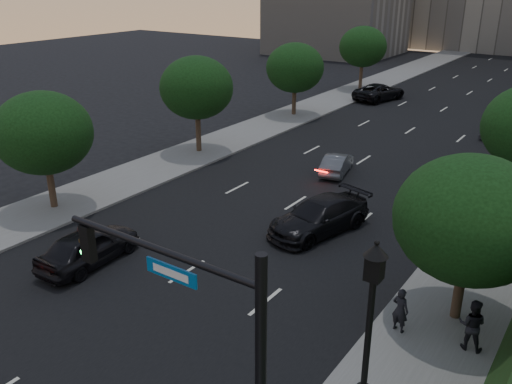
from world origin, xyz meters
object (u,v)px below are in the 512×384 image
Objects in this scene: sedan_mid_left at (337,164)px; pedestrian_c at (459,234)px; sedan_near_left at (89,246)px; sedan_far_left at (379,92)px; street_lamp at (368,340)px; sedan_near_right at (319,216)px; pedestrian_b at (472,325)px; pedestrian_a at (400,310)px; traffic_signal_mast at (219,377)px; sedan_far_right at (504,129)px.

pedestrian_c reaches higher than sedan_mid_left.
sedan_far_left is (-2.61, 38.16, 0.01)m from sedan_near_left.
street_lamp reaches higher than sedan_far_left.
street_lamp is at bearing 170.56° from sedan_near_left.
pedestrian_c is (15.50, -28.22, 0.16)m from sedan_far_left.
street_lamp is 20.51m from sedan_mid_left.
sedan_near_right is at bearing -131.82° from sedan_near_left.
sedan_near_left is 2.62× the size of pedestrian_b.
street_lamp reaches higher than sedan_near_right.
sedan_mid_left is at bearing -45.20° from pedestrian_a.
sedan_near_left is 16.28m from pedestrian_c.
sedan_mid_left is at bearing -56.19° from pedestrian_b.
sedan_near_right reaches higher than sedan_near_left.
sedan_near_left is (-13.41, 1.45, -1.82)m from street_lamp.
pedestrian_c reaches higher than sedan_near_right.
traffic_signal_mast reaches higher than sedan_far_right.
pedestrian_c is at bearing 132.86° from sedan_far_left.
street_lamp is at bearing 69.35° from traffic_signal_mast.
street_lamp is at bearing 105.33° from pedestrian_c.
pedestrian_a is (2.36, -28.01, 0.23)m from sedan_far_right.
pedestrian_a is (12.88, 2.81, 0.17)m from sedan_near_left.
traffic_signal_mast is 15.33m from sedan_near_right.
sedan_mid_left is 0.65× the size of sedan_far_left.
sedan_mid_left is 0.87× the size of sedan_far_right.
pedestrian_b is at bearing -171.29° from sedan_near_left.
pedestrian_b is (3.37, 8.99, -2.61)m from traffic_signal_mast.
traffic_signal_mast is 36.73m from sedan_far_right.
pedestrian_b is (4.63, -27.60, 0.31)m from sedan_far_right.
pedestrian_c is at bearing -66.16° from sedan_far_right.
traffic_signal_mast is 4.74m from street_lamp.
sedan_far_left is at bearing -48.51° from pedestrian_c.
street_lamp is 12.06m from sedan_near_right.
sedan_near_right is (6.70, 8.41, 0.01)m from sedan_near_left.
pedestrian_a reaches higher than sedan_far_right.
sedan_far_left is at bearing -89.37° from sedan_near_left.
sedan_near_left reaches higher than sedan_mid_left.
pedestrian_a reaches higher than sedan_mid_left.
sedan_mid_left is 2.33× the size of pedestrian_c.
sedan_far_left is at bearing -86.75° from sedan_mid_left.
sedan_mid_left is (-9.80, 17.90, -2.00)m from street_lamp.
sedan_far_right is 2.66× the size of pedestrian_c.
traffic_signal_mast is at bearing 93.36° from pedestrian_a.
sedan_far_left is 3.57× the size of pedestrian_c.
sedan_near_left is 10.75m from sedan_near_right.
sedan_far_right is (-1.27, 36.59, -2.92)m from traffic_signal_mast.
sedan_mid_left is at bearing -98.33° from sedan_far_right.
street_lamp is 4.60m from pedestrian_a.
sedan_far_left is 15.04m from sedan_far_right.
traffic_signal_mast is 9.95m from pedestrian_b.
traffic_signal_mast is 4.21× the size of pedestrian_a.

